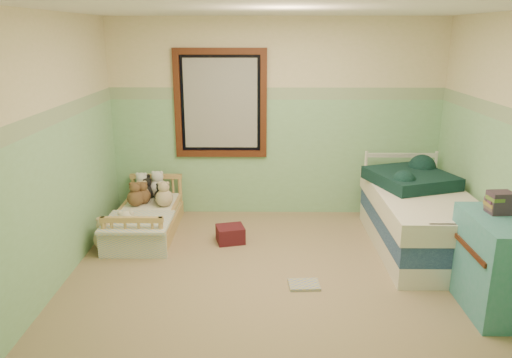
{
  "coord_description": "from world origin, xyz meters",
  "views": [
    {
      "loc": [
        -0.19,
        -4.4,
        2.31
      ],
      "look_at": [
        -0.24,
        0.35,
        0.89
      ],
      "focal_mm": 34.54,
      "sensor_mm": 36.0,
      "label": 1
    }
  ],
  "objects_px": {
    "toddler_bed_frame": "(147,226)",
    "dresser": "(498,265)",
    "plush_floor_tan": "(106,239)",
    "floor_book": "(304,285)",
    "twin_bed_frame": "(418,240)",
    "plush_floor_cream": "(127,234)",
    "red_pillow": "(230,234)"
  },
  "relations": [
    {
      "from": "toddler_bed_frame",
      "to": "dresser",
      "type": "xyz_separation_m",
      "value": [
        3.38,
        -1.64,
        0.33
      ]
    },
    {
      "from": "dresser",
      "to": "plush_floor_tan",
      "type": "bearing_deg",
      "value": 162.79
    },
    {
      "from": "dresser",
      "to": "floor_book",
      "type": "relative_size",
      "value": 2.9
    },
    {
      "from": "floor_book",
      "to": "plush_floor_tan",
      "type": "bearing_deg",
      "value": 156.38
    },
    {
      "from": "twin_bed_frame",
      "to": "dresser",
      "type": "bearing_deg",
      "value": -77.19
    },
    {
      "from": "toddler_bed_frame",
      "to": "twin_bed_frame",
      "type": "height_order",
      "value": "twin_bed_frame"
    },
    {
      "from": "toddler_bed_frame",
      "to": "plush_floor_cream",
      "type": "distance_m",
      "value": 0.38
    },
    {
      "from": "plush_floor_cream",
      "to": "red_pillow",
      "type": "xyz_separation_m",
      "value": [
        1.16,
        0.1,
        -0.05
      ]
    },
    {
      "from": "dresser",
      "to": "floor_book",
      "type": "distance_m",
      "value": 1.7
    },
    {
      "from": "plush_floor_cream",
      "to": "floor_book",
      "type": "relative_size",
      "value": 0.96
    },
    {
      "from": "dresser",
      "to": "plush_floor_cream",
      "type": "bearing_deg",
      "value": 159.85
    },
    {
      "from": "toddler_bed_frame",
      "to": "plush_floor_tan",
      "type": "bearing_deg",
      "value": -125.12
    },
    {
      "from": "toddler_bed_frame",
      "to": "red_pillow",
      "type": "distance_m",
      "value": 1.04
    },
    {
      "from": "red_pillow",
      "to": "twin_bed_frame",
      "type": "bearing_deg",
      "value": -4.59
    },
    {
      "from": "plush_floor_cream",
      "to": "floor_book",
      "type": "distance_m",
      "value": 2.13
    },
    {
      "from": "toddler_bed_frame",
      "to": "dresser",
      "type": "distance_m",
      "value": 3.77
    },
    {
      "from": "plush_floor_tan",
      "to": "twin_bed_frame",
      "type": "height_order",
      "value": "plush_floor_tan"
    },
    {
      "from": "toddler_bed_frame",
      "to": "plush_floor_tan",
      "type": "xyz_separation_m",
      "value": [
        -0.34,
        -0.49,
        0.04
      ]
    },
    {
      "from": "plush_floor_cream",
      "to": "red_pillow",
      "type": "relative_size",
      "value": 0.92
    },
    {
      "from": "plush_floor_cream",
      "to": "dresser",
      "type": "relative_size",
      "value": 0.33
    },
    {
      "from": "red_pillow",
      "to": "plush_floor_cream",
      "type": "bearing_deg",
      "value": -175.15
    },
    {
      "from": "twin_bed_frame",
      "to": "dresser",
      "type": "height_order",
      "value": "dresser"
    },
    {
      "from": "plush_floor_cream",
      "to": "dresser",
      "type": "bearing_deg",
      "value": -20.15
    },
    {
      "from": "plush_floor_tan",
      "to": "twin_bed_frame",
      "type": "relative_size",
      "value": 0.14
    },
    {
      "from": "plush_floor_tan",
      "to": "toddler_bed_frame",
      "type": "bearing_deg",
      "value": 54.88
    },
    {
      "from": "plush_floor_cream",
      "to": "plush_floor_tan",
      "type": "relative_size",
      "value": 1.06
    },
    {
      "from": "red_pillow",
      "to": "toddler_bed_frame",
      "type": "bearing_deg",
      "value": 166.14
    },
    {
      "from": "plush_floor_tan",
      "to": "floor_book",
      "type": "bearing_deg",
      "value": -20.22
    },
    {
      "from": "toddler_bed_frame",
      "to": "twin_bed_frame",
      "type": "bearing_deg",
      "value": -7.67
    },
    {
      "from": "plush_floor_cream",
      "to": "twin_bed_frame",
      "type": "height_order",
      "value": "plush_floor_cream"
    },
    {
      "from": "twin_bed_frame",
      "to": "plush_floor_tan",
      "type": "bearing_deg",
      "value": -178.83
    },
    {
      "from": "plush_floor_cream",
      "to": "dresser",
      "type": "height_order",
      "value": "dresser"
    }
  ]
}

